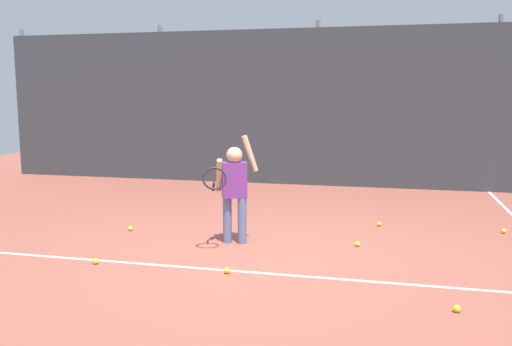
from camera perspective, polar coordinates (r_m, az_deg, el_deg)
ground_plane at (r=6.26m, az=-0.15°, el=-8.95°), size 20.00×20.00×0.00m
court_line_baseline at (r=5.84m, az=-1.22°, el=-10.20°), size 9.00×0.05×0.00m
back_fence_windscreen at (r=11.16m, az=6.30°, el=6.74°), size 13.75×0.08×3.14m
fence_post_0 at (r=13.79m, az=-22.80°, el=6.74°), size 0.09×0.09×3.29m
fence_post_1 at (r=12.11m, az=-9.76°, el=7.14°), size 0.09×0.09×3.29m
fence_post_2 at (r=11.22m, az=6.35°, el=7.13°), size 0.09×0.09×3.29m
fence_post_3 at (r=11.30m, az=23.63°, el=6.51°), size 0.09×0.09×3.29m
tennis_player at (r=6.75m, az=-2.33°, el=-1.35°), size 0.55×0.76×1.35m
tennis_ball_1 at (r=6.33m, az=-16.31°, el=-8.78°), size 0.07×0.07×0.07m
tennis_ball_3 at (r=7.95m, az=12.68°, el=-5.19°), size 0.07×0.07×0.07m
tennis_ball_4 at (r=6.86m, az=10.51°, el=-7.26°), size 0.07×0.07×0.07m
tennis_ball_5 at (r=7.69m, az=-12.90°, el=-5.64°), size 0.07×0.07×0.07m
tennis_ball_6 at (r=5.78m, az=-3.02°, el=-10.08°), size 0.07×0.07×0.07m
tennis_ball_7 at (r=8.08m, az=24.34°, el=-5.51°), size 0.07×0.07×0.07m
tennis_ball_8 at (r=5.11m, az=20.14°, el=-13.08°), size 0.07×0.07×0.07m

